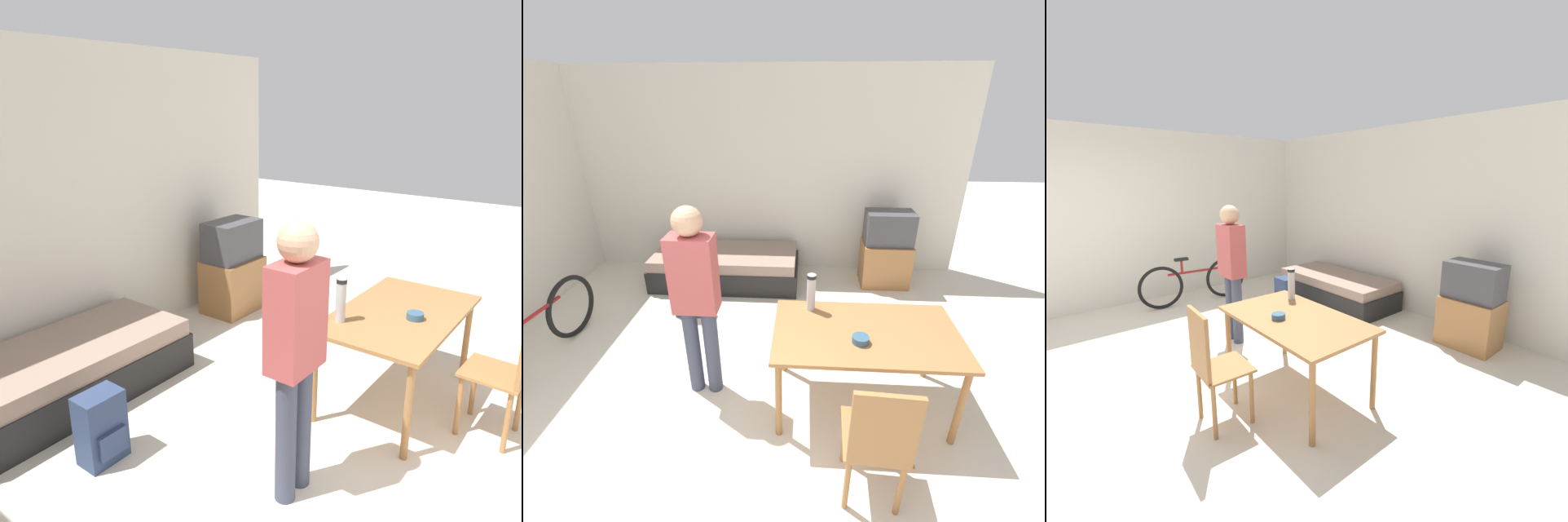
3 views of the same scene
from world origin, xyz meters
TOP-DOWN VIEW (x-y plane):
  - wall_back at (0.00, 3.88)m, footprint 5.74×0.06m
  - daybed at (-0.32, 3.33)m, footprint 1.93×0.88m
  - tv at (1.82, 3.41)m, footprint 0.62×0.47m
  - dining_table at (1.21, 1.29)m, footprint 1.39×0.80m
  - wooden_chair at (1.18, 0.50)m, footprint 0.41×0.41m
  - bicycle at (-1.74, 1.55)m, footprint 0.18×1.69m
  - person_standing at (-0.09, 1.37)m, footprint 0.34×0.22m
  - thermos_flask at (0.80, 1.57)m, footprint 0.08×0.08m
  - mate_bowl at (1.15, 1.15)m, footprint 0.12×0.12m
  - backpack at (-0.60, 2.49)m, footprint 0.28×0.22m

SIDE VIEW (x-z plane):
  - daybed at x=-0.32m, z-range 0.00..0.44m
  - backpack at x=-0.60m, z-range 0.00..0.48m
  - bicycle at x=-1.74m, z-range -0.03..0.72m
  - tv at x=1.82m, z-range -0.02..0.98m
  - wooden_chair at x=1.18m, z-range 0.06..1.04m
  - dining_table at x=1.21m, z-range 0.28..1.01m
  - mate_bowl at x=1.15m, z-range 0.72..0.77m
  - thermos_flask at x=0.80m, z-range 0.74..1.06m
  - person_standing at x=-0.09m, z-range 0.14..1.78m
  - wall_back at x=0.00m, z-range 0.00..2.70m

